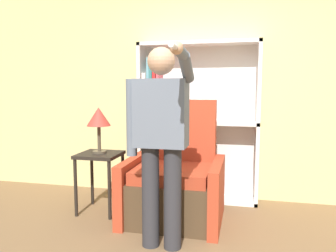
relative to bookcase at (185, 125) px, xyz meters
name	(u,v)px	position (x,y,z in m)	size (l,w,h in m)	color
wall_back	(214,86)	(0.33, 0.15, 0.49)	(8.00, 0.06, 2.80)	#DBCC84
bookcase	(185,125)	(0.00, 0.00, 0.00)	(1.45, 0.28, 1.91)	white
armchair	(175,182)	(0.02, -0.65, -0.53)	(0.99, 0.87, 1.24)	#4C3823
person_standing	(161,135)	(0.04, -1.33, 0.06)	(0.58, 0.78, 1.70)	#2D2D33
side_table	(100,164)	(-0.83, -0.67, -0.38)	(0.44, 0.44, 0.66)	black
table_lamp	(99,119)	(-0.83, -0.67, 0.13)	(0.26, 0.26, 0.50)	#4C4233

